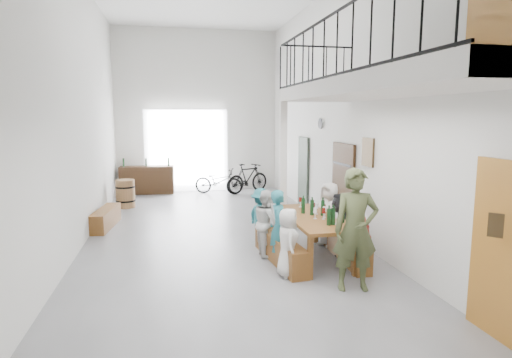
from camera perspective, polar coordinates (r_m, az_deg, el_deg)
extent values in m
plane|color=slate|center=(9.37, -4.99, -7.65)|extent=(12.00, 12.00, 0.00)
plane|color=silver|center=(14.98, -7.81, 8.95)|extent=(5.50, 0.00, 5.50)
plane|color=silver|center=(3.12, 7.43, 11.42)|extent=(5.50, 0.00, 5.50)
plane|color=silver|center=(9.12, -22.87, 8.79)|extent=(0.00, 12.00, 12.00)
plane|color=silver|center=(9.71, 11.35, 9.22)|extent=(0.00, 12.00, 12.00)
cube|color=white|center=(14.95, -9.23, 3.74)|extent=(2.80, 0.08, 2.80)
cube|color=#9B601E|center=(5.70, 30.01, -8.36)|extent=(0.06, 0.95, 2.10)
cube|color=#382411|center=(9.54, 11.47, -1.33)|extent=(0.06, 1.10, 2.00)
cube|color=#2F392E|center=(12.14, 6.32, 0.84)|extent=(0.06, 0.80, 2.00)
cube|color=#3A2A17|center=(8.45, 14.69, 3.48)|extent=(0.04, 0.45, 0.55)
cylinder|color=white|center=(10.81, 8.62, 7.33)|extent=(0.04, 0.28, 0.28)
cube|color=white|center=(6.50, 16.36, 11.74)|extent=(1.50, 5.60, 0.25)
cube|color=black|center=(6.34, 10.50, 21.00)|extent=(0.03, 5.60, 0.03)
cube|color=black|center=(6.21, 10.29, 13.51)|extent=(0.03, 5.60, 0.03)
cube|color=black|center=(9.15, 8.12, 17.09)|extent=(1.50, 0.03, 0.03)
cube|color=white|center=(8.88, 3.59, 0.96)|extent=(0.14, 0.14, 2.88)
cube|color=brown|center=(7.82, 7.72, -5.16)|extent=(0.92, 2.24, 0.06)
cube|color=brown|center=(6.94, 7.24, -10.32)|extent=(0.08, 0.08, 0.73)
cube|color=brown|center=(7.21, 13.11, -9.75)|extent=(0.08, 0.08, 0.73)
cube|color=brown|center=(8.70, 3.19, -6.39)|extent=(0.08, 0.08, 0.73)
cube|color=brown|center=(8.92, 8.00, -6.09)|extent=(0.08, 0.08, 0.73)
cube|color=brown|center=(7.73, 3.18, -9.34)|extent=(0.50, 2.00, 0.46)
cube|color=brown|center=(8.14, 11.53, -8.48)|extent=(0.40, 2.13, 0.49)
cylinder|color=black|center=(7.99, 6.32, -3.34)|extent=(0.07, 0.07, 0.35)
cylinder|color=black|center=(7.86, 8.90, -3.59)|extent=(0.07, 0.07, 0.35)
cylinder|color=black|center=(7.19, 9.70, -4.73)|extent=(0.07, 0.07, 0.35)
cylinder|color=black|center=(7.88, 7.48, -3.53)|extent=(0.07, 0.07, 0.35)
cylinder|color=black|center=(7.23, 10.25, -4.67)|extent=(0.07, 0.07, 0.35)
cube|color=brown|center=(10.64, -19.41, -4.95)|extent=(0.54, 1.57, 0.43)
cylinder|color=brown|center=(12.71, -17.02, -1.88)|extent=(0.53, 0.53, 0.80)
cylinder|color=black|center=(12.75, -16.98, -2.76)|extent=(0.54, 0.54, 0.05)
cylinder|color=black|center=(12.68, -17.06, -0.99)|extent=(0.54, 0.54, 0.05)
cube|color=#382411|center=(14.77, -14.33, -0.13)|extent=(1.78, 0.60, 0.93)
cylinder|color=black|center=(14.77, -17.23, 2.12)|extent=(0.06, 0.06, 0.28)
cylinder|color=black|center=(14.65, -14.44, 2.18)|extent=(0.06, 0.06, 0.28)
cylinder|color=black|center=(14.63, -11.58, 2.27)|extent=(0.06, 0.06, 0.28)
imported|color=silver|center=(6.99, 4.26, -8.44)|extent=(0.41, 0.58, 1.12)
imported|color=#236B76|center=(7.53, 3.12, -6.42)|extent=(0.43, 0.55, 1.32)
imported|color=silver|center=(7.99, 1.49, -5.84)|extent=(0.47, 0.61, 1.24)
imported|color=#236B76|center=(8.56, 0.73, -5.11)|extent=(0.67, 0.86, 1.17)
imported|color=#AA281D|center=(7.62, 13.39, -7.17)|extent=(0.42, 0.71, 1.14)
imported|color=black|center=(8.19, 11.11, -5.87)|extent=(0.55, 1.14, 1.17)
imported|color=silver|center=(8.67, 9.71, -4.65)|extent=(0.63, 0.74, 1.29)
imported|color=#404929|center=(6.53, 13.14, -6.62)|extent=(0.73, 0.55, 1.83)
imported|color=#1E5523|center=(10.28, 8.44, -5.12)|extent=(0.40, 0.36, 0.39)
imported|color=black|center=(14.32, -5.01, -0.30)|extent=(1.72, 1.14, 0.85)
imported|color=black|center=(14.50, -1.09, 0.13)|extent=(1.69, 1.19, 1.00)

